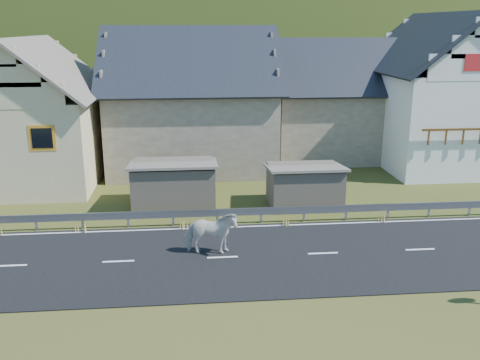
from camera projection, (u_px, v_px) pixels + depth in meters
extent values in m
plane|color=#2F4113|center=(222.00, 258.00, 20.84)|extent=(160.00, 160.00, 0.00)
cube|color=black|center=(222.00, 258.00, 20.83)|extent=(60.00, 7.00, 0.04)
cube|color=silver|center=(222.00, 257.00, 20.82)|extent=(60.00, 6.60, 0.01)
cube|color=#93969B|center=(217.00, 213.00, 24.19)|extent=(28.00, 0.08, 0.34)
cube|color=#93969B|center=(36.00, 223.00, 23.55)|extent=(0.10, 0.06, 0.70)
cube|color=#93969B|center=(82.00, 222.00, 23.73)|extent=(0.10, 0.06, 0.70)
cube|color=#93969B|center=(128.00, 220.00, 23.91)|extent=(0.10, 0.06, 0.70)
cube|color=#93969B|center=(173.00, 219.00, 24.09)|extent=(0.10, 0.06, 0.70)
cube|color=#93969B|center=(217.00, 217.00, 24.28)|extent=(0.10, 0.06, 0.70)
cube|color=#93969B|center=(261.00, 216.00, 24.46)|extent=(0.10, 0.06, 0.70)
cube|color=#93969B|center=(304.00, 214.00, 24.64)|extent=(0.10, 0.06, 0.70)
cube|color=#93969B|center=(346.00, 213.00, 24.82)|extent=(0.10, 0.06, 0.70)
cube|color=#93969B|center=(388.00, 212.00, 25.00)|extent=(0.10, 0.06, 0.70)
cube|color=#93969B|center=(429.00, 210.00, 25.18)|extent=(0.10, 0.06, 0.70)
cube|color=#93969B|center=(469.00, 209.00, 25.36)|extent=(0.10, 0.06, 0.70)
cube|color=brown|center=(174.00, 185.00, 26.56)|extent=(4.30, 3.30, 2.40)
cube|color=brown|center=(304.00, 186.00, 26.70)|extent=(3.80, 2.90, 2.20)
cube|color=beige|center=(35.00, 138.00, 30.71)|extent=(7.00, 9.00, 5.00)
cube|color=orange|center=(42.00, 138.00, 26.30)|extent=(1.30, 0.12, 1.30)
cube|color=#9E937C|center=(192.00, 126.00, 34.39)|extent=(10.00, 9.00, 5.00)
cube|color=#9E937C|center=(335.00, 121.00, 37.26)|extent=(9.00, 8.00, 4.60)
cube|color=white|center=(438.00, 117.00, 34.75)|extent=(8.00, 10.00, 6.00)
ellipsoid|color=#273812|center=(206.00, 106.00, 198.96)|extent=(440.00, 280.00, 260.00)
imported|color=beige|center=(211.00, 233.00, 20.91)|extent=(1.06, 2.13, 1.75)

